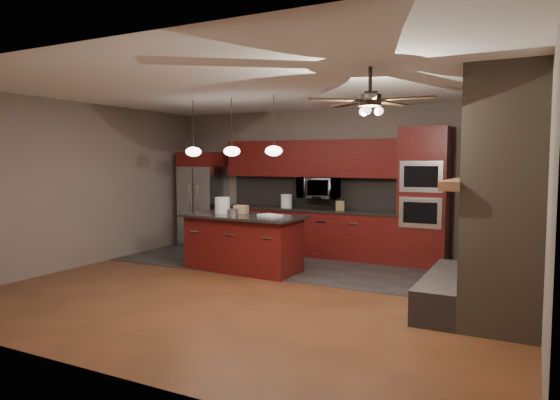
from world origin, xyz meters
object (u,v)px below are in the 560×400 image
Objects in this scene: white_bucket at (222,205)px; paint_can at (233,213)px; paint_tray at (270,215)px; cardboard_box at (241,209)px; counter_box at (340,206)px; refrigerator at (203,199)px; oven_tower at (424,197)px; counter_bucket at (286,201)px; microwave at (319,188)px; kitchen_island at (243,243)px.

paint_can is at bearing -36.83° from white_bucket.
paint_tray is (0.95, -0.05, -0.12)m from white_bucket.
counter_box is at bearing 45.16° from cardboard_box.
white_bucket is at bearing -45.69° from refrigerator.
oven_tower is 2.64m from counter_bucket.
counter_bucket is (0.39, 1.65, -0.03)m from white_bucket.
cardboard_box is 1.51m from counter_bucket.
paint_can is (0.40, -0.30, -0.08)m from white_bucket.
counter_bucket is at bearing 155.58° from counter_box.
counter_box is (1.23, 1.46, -0.00)m from cardboard_box.
white_bucket is 0.33m from cardboard_box.
counter_box is (1.52, 1.60, -0.07)m from white_bucket.
white_bucket is at bearing -103.29° from counter_bucket.
oven_tower reaches higher than counter_box.
cardboard_box is at bearing 27.81° from white_bucket.
cardboard_box is at bearing -152.16° from counter_box.
microwave is 0.57m from counter_box.
refrigerator is 0.97× the size of kitchen_island.
refrigerator is at bearing 143.13° from kitchen_island.
counter_bucket is at bearing 90.24° from paint_can.
oven_tower is at bearing 36.54° from paint_can.
paint_can is 0.60m from paint_tray.
counter_box is at bearing 0.59° from refrigerator.
white_bucket is (-3.02, -1.65, -0.13)m from oven_tower.
counter_bucket reaches higher than kitchen_island.
counter_bucket is at bearing 179.84° from oven_tower.
paint_can is 0.69× the size of counter_bucket.
refrigerator is 11.39× the size of counter_box.
microwave reaches higher than counter_box.
paint_can is 0.46m from cardboard_box.
kitchen_island is at bearing 75.21° from paint_can.
oven_tower is 9.30× the size of counter_bucket.
oven_tower is 3.25× the size of microwave.
oven_tower is 1.52m from counter_box.
counter_box is (0.57, 1.65, 0.05)m from paint_tray.
microwave is 0.37× the size of refrigerator.
refrigerator is at bearing -179.07° from oven_tower.
white_bucket reaches higher than cardboard_box.
refrigerator reaches higher than paint_can.
counter_box is (1.12, 1.90, 0.01)m from paint_can.
cardboard_box is 1.25× the size of counter_box.
refrigerator reaches higher than paint_tray.
oven_tower reaches higher than kitchen_island.
paint_tray is 1.75m from counter_box.
kitchen_island is at bearing -108.37° from microwave.
microwave is 1.79m from paint_tray.
paint_can is (1.93, -1.87, -0.01)m from refrigerator.
cardboard_box is (-0.18, 0.22, 0.52)m from kitchen_island.
oven_tower reaches higher than counter_bucket.
counter_bucket is 1.13m from counter_box.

